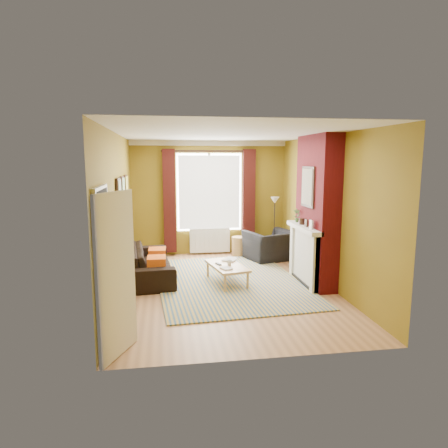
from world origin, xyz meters
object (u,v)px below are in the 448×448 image
at_px(armchair, 270,245).
at_px(wicker_stool, 239,246).
at_px(coffee_table, 227,267).
at_px(floor_lamp, 275,209).
at_px(sofa, 150,262).

bearing_deg(armchair, wicker_stool, -57.89).
xyz_separation_m(armchair, coffee_table, (-1.30, -1.65, -0.02)).
distance_m(wicker_stool, floor_lamp, 1.25).
height_order(armchair, wicker_stool, armchair).
distance_m(sofa, armchair, 2.96).
xyz_separation_m(sofa, wicker_stool, (2.12, 1.57, -0.08)).
bearing_deg(sofa, coffee_table, -117.10).
xyz_separation_m(armchair, wicker_stool, (-0.65, 0.52, -0.11)).
height_order(coffee_table, floor_lamp, floor_lamp).
bearing_deg(sofa, wicker_stool, -58.40).
bearing_deg(armchair, coffee_table, 32.62).
height_order(armchair, coffee_table, armchair).
relative_size(armchair, coffee_table, 0.89).
distance_m(armchair, wicker_stool, 0.84).
bearing_deg(wicker_stool, sofa, -143.44).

